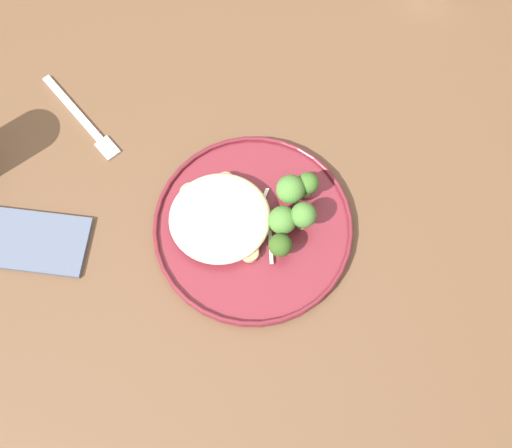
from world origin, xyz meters
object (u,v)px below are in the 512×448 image
at_px(folded_napkin, 39,241).
at_px(broccoli_floret_front_edge, 283,245).
at_px(dinner_plate, 256,227).
at_px(dinner_fork, 85,119).
at_px(broccoli_floret_rear_charred, 294,189).
at_px(broccoli_floret_beside_noodles, 311,184).
at_px(seared_scallop_tilted_round, 206,209).
at_px(seared_scallop_tiny_bay, 252,252).
at_px(broccoli_floret_right_tilted, 286,220).
at_px(seared_scallop_front_small, 229,181).
at_px(broccoli_floret_split_head, 307,216).
at_px(seared_scallop_center_golden, 243,191).
at_px(seared_scallop_right_edge, 194,194).
at_px(seared_scallop_large_seared, 222,218).
at_px(seared_scallop_rear_pale, 217,196).

bearing_deg(folded_napkin, broccoli_floret_front_edge, -7.44).
height_order(dinner_plate, dinner_fork, dinner_plate).
height_order(broccoli_floret_rear_charred, broccoli_floret_beside_noodles, broccoli_floret_rear_charred).
bearing_deg(seared_scallop_tilted_round, dinner_fork, 136.21).
bearing_deg(seared_scallop_tiny_bay, broccoli_floret_right_tilted, 36.53).
xyz_separation_m(dinner_plate, seared_scallop_front_small, (-0.03, 0.07, 0.01)).
distance_m(seared_scallop_tilted_round, broccoli_floret_split_head, 0.15).
xyz_separation_m(seared_scallop_tilted_round, broccoli_floret_split_head, (0.14, -0.03, 0.03)).
relative_size(seared_scallop_front_small, seared_scallop_center_golden, 0.80).
height_order(seared_scallop_right_edge, broccoli_floret_beside_noodles, broccoli_floret_beside_noodles).
bearing_deg(seared_scallop_large_seared, dinner_plate, -14.98).
distance_m(seared_scallop_front_small, broccoli_floret_split_head, 0.13).
xyz_separation_m(dinner_fork, folded_napkin, (-0.06, -0.20, 0.00)).
xyz_separation_m(seared_scallop_right_edge, seared_scallop_large_seared, (0.04, -0.04, 0.00)).
xyz_separation_m(dinner_plate, folded_napkin, (-0.32, 0.01, -0.00)).
bearing_deg(broccoli_floret_right_tilted, dinner_fork, 144.71).
height_order(seared_scallop_rear_pale, dinner_fork, seared_scallop_rear_pale).
xyz_separation_m(seared_scallop_tilted_round, seared_scallop_large_seared, (0.02, -0.02, 0.00)).
bearing_deg(dinner_plate, seared_scallop_right_edge, 148.07).
bearing_deg(seared_scallop_tiny_bay, dinner_plate, 78.39).
relative_size(broccoli_floret_beside_noodles, broccoli_floret_right_tilted, 1.06).
relative_size(seared_scallop_tiny_bay, broccoli_floret_beside_noodles, 0.51).
distance_m(seared_scallop_front_small, broccoli_floret_right_tilted, 0.11).
xyz_separation_m(broccoli_floret_rear_charred, folded_napkin, (-0.37, -0.03, -0.04)).
height_order(seared_scallop_front_small, broccoli_floret_right_tilted, broccoli_floret_right_tilted).
height_order(seared_scallop_center_golden, broccoli_floret_right_tilted, broccoli_floret_right_tilted).
bearing_deg(seared_scallop_large_seared, seared_scallop_right_edge, 133.64).
distance_m(broccoli_floret_beside_noodles, broccoli_floret_front_edge, 0.10).
bearing_deg(broccoli_floret_beside_noodles, folded_napkin, -174.29).
bearing_deg(seared_scallop_tilted_round, broccoli_floret_split_head, -12.80).
distance_m(seared_scallop_center_golden, seared_scallop_tilted_round, 0.06).
bearing_deg(dinner_fork, dinner_plate, -38.85).
xyz_separation_m(seared_scallop_tiny_bay, folded_napkin, (-0.31, 0.05, -0.02)).
distance_m(seared_scallop_tilted_round, broccoli_floret_rear_charred, 0.13).
xyz_separation_m(seared_scallop_tilted_round, dinner_fork, (-0.18, 0.17, -0.02)).
relative_size(dinner_plate, seared_scallop_tiny_bay, 10.67).
xyz_separation_m(seared_scallop_front_small, broccoli_floret_rear_charred, (0.09, -0.03, 0.03)).
bearing_deg(broccoli_floret_right_tilted, broccoli_floret_front_edge, -100.68).
distance_m(seared_scallop_large_seared, broccoli_floret_rear_charred, 0.11).
xyz_separation_m(broccoli_floret_rear_charred, broccoli_floret_right_tilted, (-0.02, -0.04, -0.01)).
relative_size(seared_scallop_front_small, seared_scallop_right_edge, 0.83).
relative_size(seared_scallop_right_edge, seared_scallop_rear_pale, 1.35).
height_order(seared_scallop_front_small, seared_scallop_tiny_bay, seared_scallop_front_small).
relative_size(dinner_plate, broccoli_floret_right_tilted, 5.70).
distance_m(seared_scallop_tiny_bay, seared_scallop_rear_pale, 0.10).
xyz_separation_m(seared_scallop_large_seared, broccoli_floret_rear_charred, (0.10, 0.02, 0.03)).
bearing_deg(seared_scallop_rear_pale, dinner_plate, -41.86).
xyz_separation_m(broccoli_floret_front_edge, folded_napkin, (-0.35, 0.05, -0.03)).
relative_size(seared_scallop_center_golden, seared_scallop_tiny_bay, 1.20).
xyz_separation_m(seared_scallop_tilted_round, seared_scallop_right_edge, (-0.02, 0.03, 0.00)).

